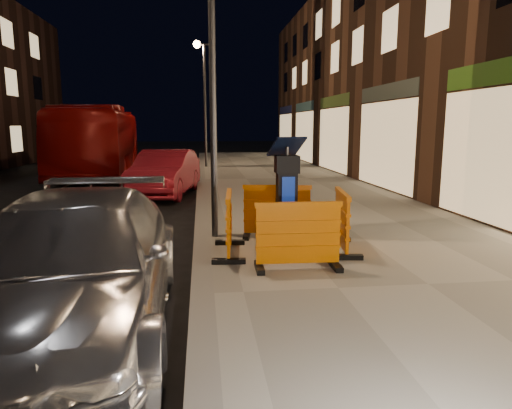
{
  "coord_description": "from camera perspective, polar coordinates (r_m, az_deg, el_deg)",
  "views": [
    {
      "loc": [
        0.03,
        -5.5,
        2.24
      ],
      "look_at": [
        0.8,
        1.0,
        1.1
      ],
      "focal_mm": 32.0,
      "sensor_mm": 36.0,
      "label": 1
    }
  ],
  "objects": [
    {
      "name": "sidewalk",
      "position": [
        6.62,
        20.69,
        -9.88
      ],
      "size": [
        6.0,
        60.0,
        0.15
      ],
      "primitive_type": "cube",
      "color": "gray",
      "rests_on": "ground"
    },
    {
      "name": "barrier_front",
      "position": [
        6.68,
        5.29,
        -3.93
      ],
      "size": [
        1.3,
        0.56,
        1.0
      ],
      "primitive_type": "cube",
      "rotation": [
        0.0,
        0.0,
        -0.03
      ],
      "color": "#E16B00",
      "rests_on": "sidewalk"
    },
    {
      "name": "street_lamp_mid",
      "position": [
        8.55,
        -5.46,
        15.95
      ],
      "size": [
        0.12,
        0.12,
        6.0
      ],
      "primitive_type": "cylinder",
      "color": "#3F3F44",
      "rests_on": "sidewalk"
    },
    {
      "name": "barrier_back",
      "position": [
        8.5,
        2.63,
        -0.9
      ],
      "size": [
        1.36,
        0.73,
        1.0
      ],
      "primitive_type": "cube",
      "rotation": [
        0.0,
        0.0,
        -0.17
      ],
      "color": "#E16B00",
      "rests_on": "sidewalk"
    },
    {
      "name": "car_red",
      "position": [
        15.04,
        -11.21,
        1.13
      ],
      "size": [
        2.23,
        4.61,
        1.45
      ],
      "primitive_type": "imported",
      "rotation": [
        0.0,
        0.0,
        -0.16
      ],
      "color": "maroon",
      "rests_on": "ground"
    },
    {
      "name": "car_silver",
      "position": [
        5.54,
        -21.49,
        -14.72
      ],
      "size": [
        2.26,
        5.21,
        1.49
      ],
      "primitive_type": "imported",
      "rotation": [
        0.0,
        0.0,
        0.03
      ],
      "color": "silver",
      "rests_on": "ground"
    },
    {
      "name": "ground_plane",
      "position": [
        5.94,
        -6.69,
        -12.35
      ],
      "size": [
        120.0,
        120.0,
        0.0
      ],
      "primitive_type": "plane",
      "color": "black",
      "rests_on": "ground"
    },
    {
      "name": "bus_doubledecker",
      "position": [
        21.75,
        -18.68,
        3.46
      ],
      "size": [
        3.38,
        11.09,
        3.04
      ],
      "primitive_type": "imported",
      "rotation": [
        0.0,
        0.0,
        0.08
      ],
      "color": "maroon",
      "rests_on": "ground"
    },
    {
      "name": "street_lamp_far",
      "position": [
        23.52,
        -6.38,
        12.05
      ],
      "size": [
        0.12,
        0.12,
        6.0
      ],
      "primitive_type": "cylinder",
      "color": "#3F3F44",
      "rests_on": "sidewalk"
    },
    {
      "name": "kerb",
      "position": [
        5.91,
        -6.71,
        -11.68
      ],
      "size": [
        0.3,
        60.0,
        0.15
      ],
      "primitive_type": "cube",
      "color": "slate",
      "rests_on": "ground"
    },
    {
      "name": "barrier_kerbside",
      "position": [
        7.47,
        -3.39,
        -2.41
      ],
      "size": [
        0.63,
        1.32,
        1.0
      ],
      "primitive_type": "cube",
      "rotation": [
        0.0,
        0.0,
        1.49
      ],
      "color": "#E16B00",
      "rests_on": "sidewalk"
    },
    {
      "name": "barrier_bldgside",
      "position": [
        7.81,
        10.67,
        -2.02
      ],
      "size": [
        0.71,
        1.35,
        1.0
      ],
      "primitive_type": "cube",
      "rotation": [
        0.0,
        0.0,
        1.42
      ],
      "color": "#E16B00",
      "rests_on": "sidewalk"
    },
    {
      "name": "parking_kiosk",
      "position": [
        7.51,
        3.83,
        0.73
      ],
      "size": [
        0.63,
        0.63,
        1.8
      ],
      "primitive_type": "cube",
      "rotation": [
        0.0,
        0.0,
        -0.11
      ],
      "color": "black",
      "rests_on": "sidewalk"
    }
  ]
}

